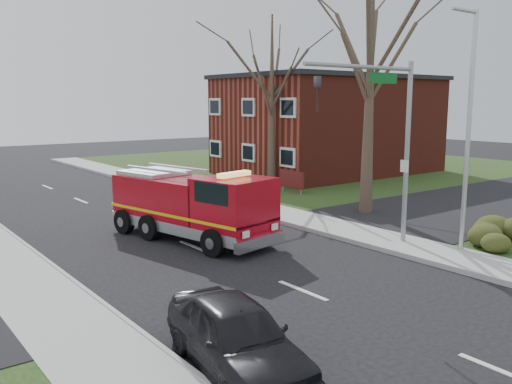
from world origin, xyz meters
TOP-DOWN VIEW (x-y plane):
  - ground at (0.00, 0.00)m, footprint 120.00×120.00m
  - sidewalk_right at (6.20, 0.00)m, footprint 2.40×80.00m
  - sidewalk_left at (-6.20, 0.00)m, footprint 2.40×80.00m
  - brick_building at (19.00, 18.00)m, footprint 15.40×10.40m
  - health_center_sign at (10.50, 12.50)m, footprint 0.12×2.00m
  - hedge_corner at (9.00, -1.00)m, footprint 2.80×2.00m
  - bare_tree_near at (9.50, 6.00)m, footprint 6.00×6.00m
  - bare_tree_far at (11.00, 15.00)m, footprint 5.25×5.25m
  - traffic_signal_mast at (5.21, 1.50)m, footprint 5.29×0.18m
  - streetlight_pole at (7.14, -0.50)m, footprint 1.48×0.16m
  - fire_engine at (0.55, 6.99)m, footprint 3.89×7.46m
  - parked_car_maroon at (-4.20, -2.66)m, footprint 2.45×4.58m

SIDE VIEW (x-z plane):
  - ground at x=0.00m, z-range 0.00..0.00m
  - sidewalk_right at x=6.20m, z-range 0.00..0.15m
  - sidewalk_left at x=-6.20m, z-range 0.00..0.15m
  - hedge_corner at x=9.00m, z-range 0.13..1.03m
  - parked_car_maroon at x=-4.20m, z-range 0.00..1.48m
  - health_center_sign at x=10.50m, z-range 0.18..1.58m
  - fire_engine at x=0.55m, z-range -0.14..2.73m
  - brick_building at x=19.00m, z-range 0.03..7.28m
  - streetlight_pole at x=7.14m, z-range 0.35..8.75m
  - traffic_signal_mast at x=5.21m, z-range 1.31..8.11m
  - bare_tree_far at x=11.00m, z-range 1.24..11.74m
  - bare_tree_near at x=9.50m, z-range 1.41..13.41m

